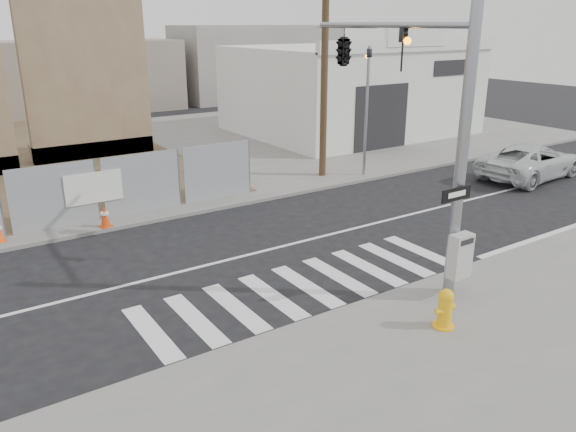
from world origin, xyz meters
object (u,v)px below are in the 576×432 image
fire_hydrant (445,308)px  traffic_cone_d (105,217)px  suv (531,161)px  signal_pole (379,82)px  auto_shop (349,89)px

fire_hydrant → traffic_cone_d: size_ratio=1.29×
fire_hydrant → traffic_cone_d: bearing=131.5°
fire_hydrant → suv: (12.58, 6.56, 0.17)m
suv → traffic_cone_d: 17.04m
fire_hydrant → traffic_cone_d: fire_hydrant is taller
signal_pole → auto_shop: signal_pole is taller
suv → traffic_cone_d: size_ratio=7.72×
fire_hydrant → suv: bearing=47.0°
signal_pole → fire_hydrant: bearing=-109.5°
auto_shop → fire_hydrant: bearing=-124.3°
suv → traffic_cone_d: (-16.67, 3.52, -0.27)m
signal_pole → auto_shop: (11.50, 15.01, -2.25)m
suv → traffic_cone_d: bearing=73.0°
signal_pole → suv: (11.23, 2.74, -4.06)m
auto_shop → suv: auto_shop is taller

